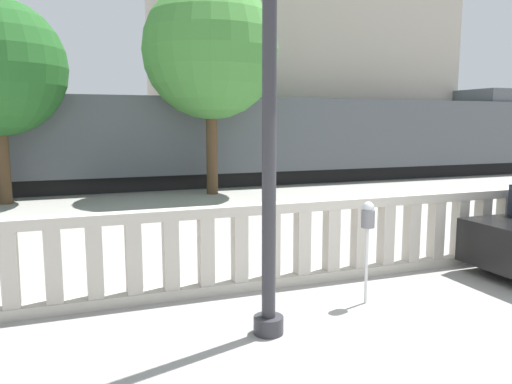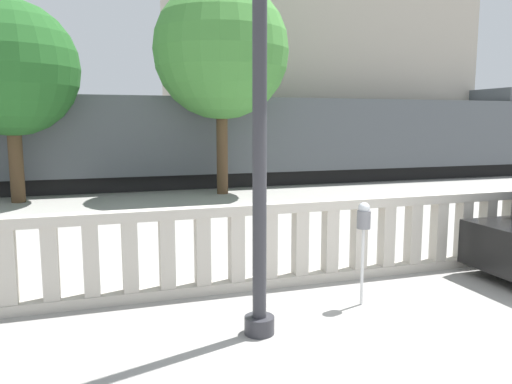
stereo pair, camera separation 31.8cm
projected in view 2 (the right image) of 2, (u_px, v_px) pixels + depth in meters
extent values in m
plane|color=gray|center=(437.00, 351.00, 5.26)|extent=(160.00, 160.00, 0.00)
cube|color=#BCB5A8|center=(329.00, 275.00, 7.63)|extent=(13.39, 0.24, 0.14)
cube|color=#BCB5A8|center=(331.00, 205.00, 7.47)|extent=(13.39, 0.24, 0.14)
cube|color=#BCB5A8|center=(8.00, 267.00, 6.18)|extent=(0.20, 0.20, 0.96)
cube|color=#BCB5A8|center=(50.00, 263.00, 6.33)|extent=(0.20, 0.20, 0.96)
cube|color=#BCB5A8|center=(91.00, 260.00, 6.48)|extent=(0.20, 0.20, 0.96)
cube|color=#BCB5A8|center=(130.00, 257.00, 6.64)|extent=(0.20, 0.20, 0.96)
cube|color=#BCB5A8|center=(167.00, 254.00, 6.79)|extent=(0.20, 0.20, 0.96)
cube|color=#BCB5A8|center=(202.00, 251.00, 6.94)|extent=(0.20, 0.20, 0.96)
cube|color=#BCB5A8|center=(236.00, 248.00, 7.09)|extent=(0.20, 0.20, 0.96)
cube|color=#BCB5A8|center=(269.00, 245.00, 7.24)|extent=(0.20, 0.20, 0.96)
cube|color=#BCB5A8|center=(300.00, 243.00, 7.40)|extent=(0.20, 0.20, 0.96)
cube|color=#BCB5A8|center=(330.00, 240.00, 7.55)|extent=(0.20, 0.20, 0.96)
cube|color=#BCB5A8|center=(359.00, 238.00, 7.70)|extent=(0.20, 0.20, 0.96)
cube|color=#BCB5A8|center=(386.00, 236.00, 7.85)|extent=(0.20, 0.20, 0.96)
cube|color=#BCB5A8|center=(413.00, 234.00, 8.00)|extent=(0.20, 0.20, 0.96)
cube|color=#BCB5A8|center=(438.00, 231.00, 8.16)|extent=(0.20, 0.20, 0.96)
cube|color=#BCB5A8|center=(463.00, 229.00, 8.31)|extent=(0.20, 0.20, 0.96)
cube|color=#BCB5A8|center=(487.00, 227.00, 8.46)|extent=(0.20, 0.20, 0.96)
cube|color=#BCB5A8|center=(510.00, 226.00, 8.61)|extent=(0.20, 0.20, 0.96)
cylinder|color=#2D2D33|center=(259.00, 325.00, 5.69)|extent=(0.34, 0.34, 0.20)
cylinder|color=#2D2D33|center=(260.00, 63.00, 5.28)|extent=(0.16, 0.16, 5.63)
cylinder|color=silver|center=(362.00, 267.00, 6.53)|extent=(0.04, 0.04, 1.03)
cylinder|color=slate|center=(364.00, 220.00, 6.44)|extent=(0.18, 0.18, 0.23)
sphere|color=#B2B7BC|center=(364.00, 208.00, 6.42)|extent=(0.15, 0.15, 0.15)
cylinder|color=black|center=(503.00, 249.00, 8.11)|extent=(0.67, 0.18, 0.67)
cube|color=black|center=(263.00, 175.00, 19.81)|extent=(27.00, 2.46, 0.55)
cube|color=#4C5156|center=(263.00, 134.00, 19.58)|extent=(27.55, 3.07, 2.71)
cube|color=#ADA393|center=(310.00, 30.00, 24.93)|extent=(13.73, 7.88, 13.91)
cylinder|color=#4C3823|center=(222.00, 149.00, 16.52)|extent=(0.37, 0.37, 3.01)
sphere|color=#428438|center=(221.00, 51.00, 16.07)|extent=(4.40, 4.40, 4.40)
cylinder|color=#4C3823|center=(16.00, 161.00, 14.78)|extent=(0.41, 0.41, 2.46)
sphere|color=#235B23|center=(10.00, 68.00, 14.40)|extent=(3.91, 3.91, 3.91)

